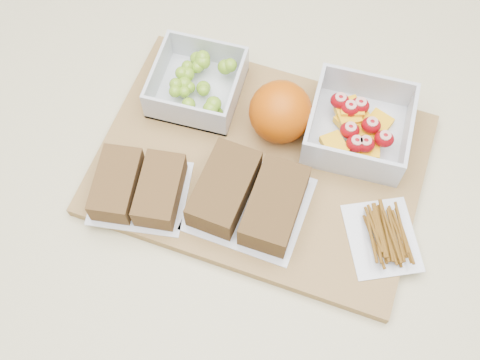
{
  "coord_description": "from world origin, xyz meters",
  "views": [
    {
      "loc": [
        0.07,
        -0.34,
        1.62
      ],
      "look_at": [
        -0.02,
        -0.01,
        0.93
      ],
      "focal_mm": 45.0,
      "sensor_mm": 36.0,
      "label": 1
    }
  ],
  "objects": [
    {
      "name": "ground",
      "position": [
        0.0,
        0.0,
        0.0
      ],
      "size": [
        4.0,
        4.0,
        0.0
      ],
      "primitive_type": "plane",
      "color": "gray",
      "rests_on": "ground"
    },
    {
      "name": "counter",
      "position": [
        0.0,
        0.0,
        0.45
      ],
      "size": [
        1.2,
        0.9,
        0.9
      ],
      "primitive_type": "cube",
      "color": "beige",
      "rests_on": "ground"
    },
    {
      "name": "cutting_board",
      "position": [
        -0.0,
        0.03,
        0.91
      ],
      "size": [
        0.44,
        0.33,
        0.02
      ],
      "primitive_type": "cube",
      "rotation": [
        0.0,
        0.0,
        -0.08
      ],
      "color": "olive",
      "rests_on": "counter"
    },
    {
      "name": "grape_container",
      "position": [
        -0.11,
        0.11,
        0.94
      ],
      "size": [
        0.12,
        0.12,
        0.05
      ],
      "color": "silver",
      "rests_on": "cutting_board"
    },
    {
      "name": "fruit_container",
      "position": [
        0.11,
        0.1,
        0.94
      ],
      "size": [
        0.13,
        0.13,
        0.06
      ],
      "color": "silver",
      "rests_on": "cutting_board"
    },
    {
      "name": "orange",
      "position": [
        0.01,
        0.08,
        0.96
      ],
      "size": [
        0.08,
        0.08,
        0.08
      ],
      "primitive_type": "sphere",
      "color": "#C44E04",
      "rests_on": "cutting_board"
    },
    {
      "name": "sandwich_bag_left",
      "position": [
        -0.14,
        -0.06,
        0.93
      ],
      "size": [
        0.13,
        0.12,
        0.04
      ],
      "color": "silver",
      "rests_on": "cutting_board"
    },
    {
      "name": "sandwich_bag_center",
      "position": [
        0.0,
        -0.04,
        0.94
      ],
      "size": [
        0.16,
        0.14,
        0.04
      ],
      "color": "silver",
      "rests_on": "cutting_board"
    },
    {
      "name": "pretzel_bag",
      "position": [
        0.17,
        -0.04,
        0.93
      ],
      "size": [
        0.12,
        0.13,
        0.02
      ],
      "color": "silver",
      "rests_on": "cutting_board"
    }
  ]
}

